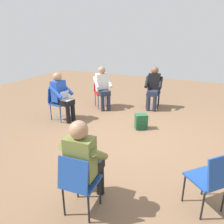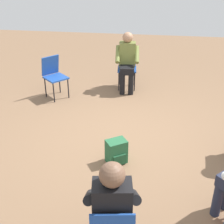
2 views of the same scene
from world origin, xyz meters
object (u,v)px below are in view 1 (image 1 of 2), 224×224
Objects in this scene: person_with_laptop at (62,94)px; backpack_near_laptop_user at (141,122)px; person_in_olive at (84,159)px; chair_northeast at (101,91)px; chair_southwest at (211,178)px; person_in_black at (154,86)px; person_in_white at (103,86)px; chair_west at (79,181)px; chair_north at (57,101)px; chair_east at (154,91)px.

backpack_near_laptop_user is (0.34, -2.01, -0.53)m from person_with_laptop.
person_with_laptop reaches higher than backpack_near_laptop_user.
chair_northeast is at bearing 110.26° from person_in_olive.
person_in_black is at bearing 67.46° from chair_southwest.
chair_southwest is 4.35m from person_in_white.
chair_north is at bearing 127.85° from chair_west.
person_in_olive reaches higher than backpack_near_laptop_user.
chair_east is 1.79m from backpack_near_laptop_user.
person_in_olive is at bearing 70.59° from chair_northeast.
person_in_black is at bearing 142.72° from person_with_laptop.
person_with_laptop reaches higher than chair_north.
chair_northeast is (3.18, 3.20, 0.00)m from chair_southwest.
chair_north is at bearing 34.64° from person_in_black.
chair_northeast is 1.49m from person_with_laptop.
chair_southwest is 0.69× the size of person_in_olive.
person_with_laptop is 1.40m from person_in_white.
person_with_laptop is 3.44× the size of backpack_near_laptop_user.
chair_north is 1.46m from person_in_white.
chair_west is 3.28m from person_with_laptop.
backpack_near_laptop_user is (-1.75, -0.19, -0.34)m from chair_east.
chair_west is at bearing 69.82° from chair_northeast.
person_in_white is at bearing 21.56° from chair_east.
person_in_olive is (-2.32, -2.12, 0.00)m from person_with_laptop.
person_with_laptop is 2.11m from backpack_near_laptop_user.
person_in_white reaches higher than chair_north.
chair_north is at bearing 18.54° from person_in_white.
backpack_near_laptop_user is at bearing 87.35° from chair_east.
chair_northeast is 1.00× the size of chair_west.
person_with_laptop reaches higher than chair_northeast.
person_in_white is 3.98m from person_in_olive.
chair_northeast is 0.69× the size of person_in_olive.
chair_west is at bearing 85.20° from chair_east.
chair_southwest is 1.00× the size of chair_west.
person_with_laptop is at bearing 106.28° from chair_southwest.
chair_southwest is 2.63m from backpack_near_laptop_user.
person_in_olive is at bearing 51.01° from chair_north.
chair_north is 1.00× the size of chair_west.
person_in_white is at bearing 90.00° from chair_northeast.
chair_southwest is 0.69× the size of person_in_black.
person_in_black is at bearing 88.94° from chair_west.
person_with_laptop and person_in_olive have the same top height.
chair_east is 0.69× the size of person_in_black.
chair_north is 2.78m from person_in_black.
chair_southwest is 2.36× the size of backpack_near_laptop_user.
person_in_black is (0.50, -1.48, 0.20)m from chair_northeast.
chair_north is 3.28m from person_in_olive.
person_in_black is (3.68, 1.72, 0.20)m from chair_southwest.
chair_east is at bearing 6.06° from backpack_near_laptop_user.
person_in_black reaches higher than chair_north.
chair_north is 2.36× the size of backpack_near_laptop_user.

